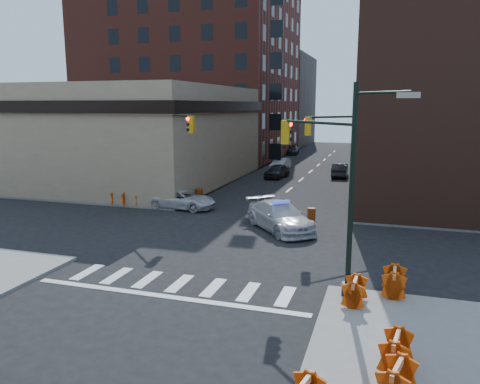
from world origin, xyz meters
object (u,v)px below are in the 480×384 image
Objects in this scene: barricade_nw_a at (134,199)px; barrel_bank at (199,196)px; parked_car_wfar at (280,164)px; barricade_se_a at (394,282)px; parked_car_enear at (340,170)px; pedestrian_b at (164,187)px; barrel_road at (311,215)px; pickup at (183,200)px; pedestrian_a at (185,190)px; parked_car_wnear at (277,171)px; police_car at (280,217)px.

barrel_bank is at bearing 45.33° from barricade_nw_a.
parked_car_wfar reaches higher than barricade_se_a.
barrel_bank is (-8.96, -16.34, -0.18)m from parked_car_enear.
barrel_road is (11.94, -3.36, -0.62)m from pedestrian_b.
barrel_road is at bearing -92.86° from pickup.
pedestrian_a is at bearing -161.68° from barrel_bank.
parked_car_wnear is 6.56m from parked_car_enear.
pickup is 18.75m from barricade_se_a.
pedestrian_b is at bearing 52.25° from parked_car_enear.
parked_car_wfar is at bearing 21.43° from barricade_se_a.
barricade_nw_a is at bearing 53.94° from parked_car_enear.
pedestrian_a is 1.61× the size of barrel_bank.
pickup is (-7.93, 3.65, -0.16)m from police_car.
barrel_road is at bearing -68.31° from parked_car_wfar.
barrel_road is at bearing 7.23° from barricade_nw_a.
pickup is 2.04m from pedestrian_a.
parked_car_enear is at bearing 46.01° from police_car.
pedestrian_b reaches higher than police_car.
parked_car_wnear is 2.19× the size of pedestrian_b.
pedestrian_b reaches higher than pedestrian_a.
pickup is 3.34m from pedestrian_b.
pedestrian_a is at bearing 162.99° from barrel_road.
police_car is 9.63m from barrel_bank.
pedestrian_b reaches higher than parked_car_wfar.
barrel_road is 0.80× the size of barricade_nw_a.
pedestrian_b is at bearing 110.44° from police_car.
parked_car_wnear is 3.91× the size of barrel_bank.
police_car is at bearing -69.06° from parked_car_wnear.
police_car is 3.37× the size of pedestrian_a.
barrel_road is at bearing -7.97° from pedestrian_a.
parked_car_wnear reaches higher than pickup.
parked_car_enear is at bearing 64.25° from pedestrian_b.
pedestrian_b is 1.37× the size of barricade_se_a.
parked_car_wfar is 22.94m from barricade_nw_a.
barrel_bank is (1.02, 0.34, -0.47)m from pedestrian_a.
pedestrian_b reaches higher than parked_car_enear.
barricade_se_a is (6.37, -8.47, -0.16)m from police_car.
barrel_road is (7.09, -22.80, -0.22)m from parked_car_wfar.
parked_car_enear is 4.66× the size of barrel_road.
pedestrian_b is (-4.85, -19.45, 0.41)m from parked_car_wfar.
parked_car_wnear is 1.00× the size of parked_car_wfar.
pedestrian_a is at bearing -94.34° from parked_car_wfar.
parked_car_wfar is at bearing 85.94° from pedestrian_b.
police_car is 1.32× the size of parked_car_enear.
parked_car_wfar is at bearing -1.73° from pickup.
pickup is 2.82× the size of pedestrian_a.
barricade_nw_a is at bearing 177.14° from barrel_road.
parked_car_enear is 3.14× the size of barricade_se_a.
parked_car_wfar is 2.44× the size of pedestrian_a.
pedestrian_b is at bearing 164.31° from barrel_road.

